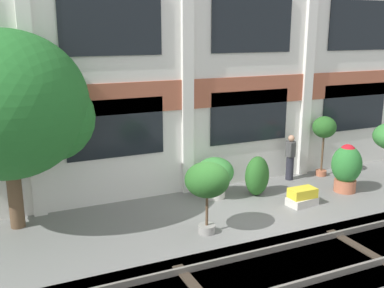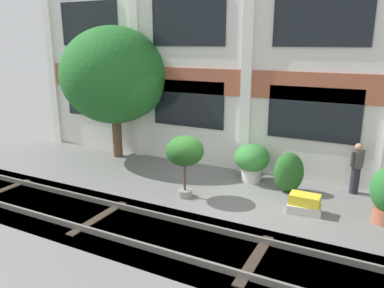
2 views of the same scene
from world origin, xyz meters
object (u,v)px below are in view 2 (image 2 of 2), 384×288
at_px(potted_plant_ribbed_drum, 252,160).
at_px(potted_plant_square_trough, 304,204).
at_px(resident_by_doorway, 356,167).
at_px(broadleaf_tree, 114,78).
at_px(topiary_hedge, 289,172).
at_px(potted_plant_tall_urn, 185,152).

height_order(potted_plant_ribbed_drum, potted_plant_square_trough, potted_plant_ribbed_drum).
height_order(potted_plant_square_trough, resident_by_doorway, resident_by_doorway).
bearing_deg(potted_plant_square_trough, broadleaf_tree, 166.48).
distance_m(broadleaf_tree, potted_plant_square_trough, 8.42).
distance_m(resident_by_doorway, topiary_hedge, 2.00).
height_order(potted_plant_ribbed_drum, topiary_hedge, potted_plant_ribbed_drum).
relative_size(broadleaf_tree, potted_plant_square_trough, 5.42).
xyz_separation_m(potted_plant_ribbed_drum, potted_plant_tall_urn, (-1.33, -2.15, 0.63)).
distance_m(broadleaf_tree, resident_by_doorway, 9.06).
relative_size(potted_plant_ribbed_drum, potted_plant_square_trough, 1.35).
relative_size(broadleaf_tree, resident_by_doorway, 3.22).
relative_size(potted_plant_square_trough, resident_by_doorway, 0.59).
bearing_deg(topiary_hedge, potted_plant_square_trough, -59.82).
distance_m(broadleaf_tree, potted_plant_tall_urn, 5.23).
xyz_separation_m(broadleaf_tree, topiary_hedge, (6.95, -0.56, -2.50)).
bearing_deg(broadleaf_tree, potted_plant_square_trough, -13.52).
distance_m(potted_plant_ribbed_drum, potted_plant_square_trough, 2.66).
height_order(potted_plant_ribbed_drum, potted_plant_tall_urn, potted_plant_tall_urn).
bearing_deg(broadleaf_tree, topiary_hedge, -4.64).
distance_m(potted_plant_tall_urn, potted_plant_square_trough, 3.59).
distance_m(potted_plant_ribbed_drum, resident_by_doorway, 3.15).
distance_m(broadleaf_tree, topiary_hedge, 7.40).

